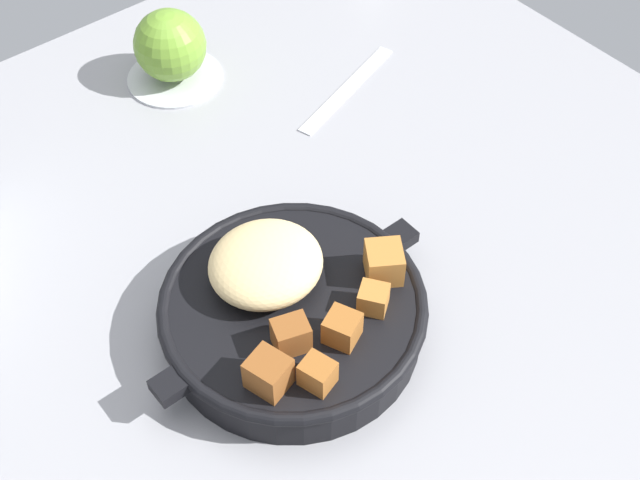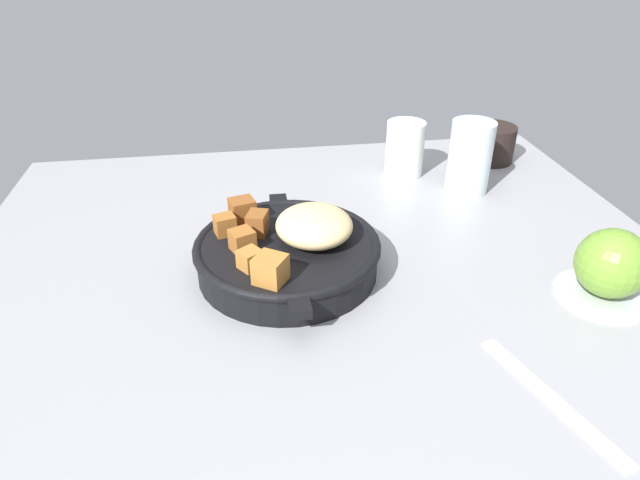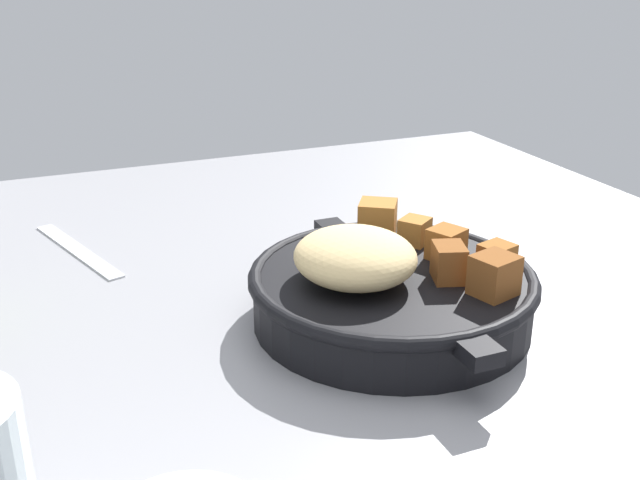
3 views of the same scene
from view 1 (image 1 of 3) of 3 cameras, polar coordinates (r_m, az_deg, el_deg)
name	(u,v)px [view 1 (image 1 of 3)]	position (r cm, az deg, el deg)	size (l,w,h in cm)	color
ground_plane	(310,274)	(81.07, -0.65, -2.27)	(94.92, 93.87, 2.40)	gray
cast_iron_skillet	(291,308)	(73.41, -1.94, -4.57)	(27.45, 23.14, 8.23)	black
saucer_plate	(175,76)	(100.97, -9.67, 10.73)	(10.94, 10.94, 0.60)	#B7BABF
red_apple	(170,45)	(98.35, -10.00, 12.70)	(8.10, 8.10, 8.10)	olive
butter_knife	(347,89)	(98.15, 1.84, 10.09)	(17.54, 1.60, 0.36)	silver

